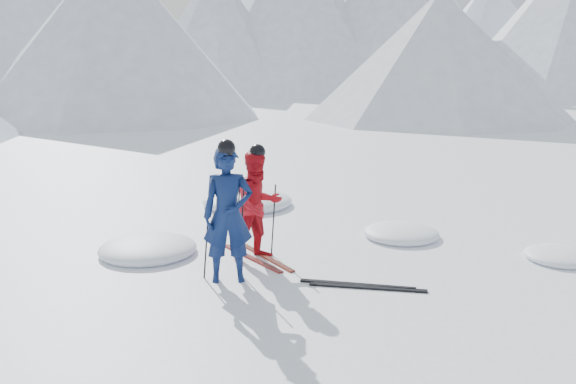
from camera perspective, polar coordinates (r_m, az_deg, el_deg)
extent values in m
plane|color=white|center=(10.51, 9.97, -5.85)|extent=(160.00, 160.00, 0.00)
cone|color=#B2BCD1|center=(60.24, -17.33, 14.73)|extent=(17.69, 17.69, 11.93)
cone|color=#B2BCD1|center=(53.23, -6.68, 14.95)|extent=(19.63, 19.63, 10.85)
cone|color=#B2BCD1|center=(57.62, 0.21, 16.50)|extent=(23.31, 23.31, 14.15)
cone|color=#B2BCD1|center=(59.83, 10.00, 16.53)|extent=(28.94, 28.94, 14.88)
cone|color=silver|center=(65.36, 18.23, 13.96)|extent=(24.45, 24.45, 10.76)
cone|color=#B2BCD1|center=(33.27, 13.81, 12.29)|extent=(14.00, 14.00, 6.50)
cone|color=#B2BCD1|center=(34.93, -15.90, 14.23)|extent=(16.00, 16.00, 9.00)
imported|color=#0C1B48|center=(9.00, -5.64, -2.16)|extent=(0.80, 0.59, 2.03)
imported|color=red|center=(9.96, -2.82, -1.28)|extent=(1.05, 0.92, 1.81)
cylinder|color=black|center=(9.19, -7.61, -4.09)|extent=(0.13, 0.09, 1.35)
cylinder|color=black|center=(9.37, -4.37, -3.67)|extent=(0.13, 0.08, 1.35)
cylinder|color=black|center=(10.21, -4.77, -2.71)|extent=(0.12, 0.10, 1.20)
cylinder|color=black|center=(10.25, -1.37, -2.61)|extent=(0.12, 0.09, 1.20)
cube|color=black|center=(10.19, -3.43, -6.19)|extent=(0.66, 1.63, 0.03)
cube|color=black|center=(10.24, -2.11, -6.07)|extent=(0.55, 1.66, 0.03)
cube|color=black|center=(9.11, 6.51, -8.60)|extent=(1.54, 0.88, 0.03)
cube|color=black|center=(9.02, 7.47, -8.86)|extent=(1.57, 0.83, 0.03)
ellipsoid|color=white|center=(10.73, -12.96, -5.59)|extent=(1.66, 1.66, 0.37)
ellipsoid|color=white|center=(11.57, 10.54, -4.14)|extent=(1.40, 1.40, 0.31)
ellipsoid|color=white|center=(13.75, -3.82, -1.24)|extent=(2.01, 2.01, 0.44)
ellipsoid|color=white|center=(11.12, 24.12, -5.76)|extent=(1.16, 1.16, 0.26)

